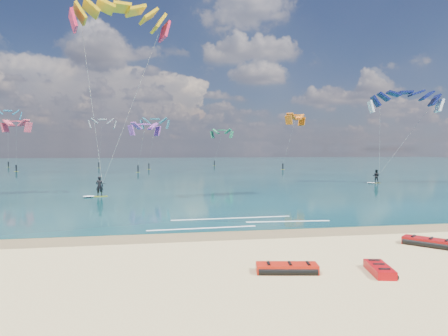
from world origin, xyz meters
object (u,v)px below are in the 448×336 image
at_px(kitesurfer_main, 110,93).
at_px(kitesurfer_far, 393,126).
at_px(packed_kite_left, 287,273).
at_px(packed_kite_mid, 428,246).
at_px(packed_kite_right, 379,273).

bearing_deg(kitesurfer_main, kitesurfer_far, 8.70).
xyz_separation_m(kitesurfer_main, kitesurfer_far, (35.67, 10.73, -2.10)).
height_order(packed_kite_left, kitesurfer_main, kitesurfer_main).
xyz_separation_m(packed_kite_mid, kitesurfer_main, (-17.23, 21.12, 9.96)).
bearing_deg(kitesurfer_far, kitesurfer_main, 173.71).
relative_size(packed_kite_right, kitesurfer_far, 0.14).
bearing_deg(packed_kite_mid, packed_kite_left, -111.38).
bearing_deg(packed_kite_left, kitesurfer_far, 62.59).
height_order(kitesurfer_main, kitesurfer_far, kitesurfer_main).
bearing_deg(packed_kite_right, packed_kite_mid, -40.27).
xyz_separation_m(packed_kite_left, packed_kite_mid, (8.21, 2.87, 0.00)).
bearing_deg(kitesurfer_far, packed_kite_mid, -143.10).
distance_m(packed_kite_left, packed_kite_mid, 8.70).
distance_m(kitesurfer_main, kitesurfer_far, 37.31).
bearing_deg(packed_kite_mid, packed_kite_right, -93.78).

